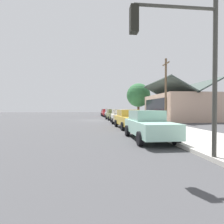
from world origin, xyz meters
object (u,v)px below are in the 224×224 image
car_silver (110,113)px  fire_hydrant_red (124,117)px  car_olive (113,114)px  car_cherry (106,113)px  car_seafoam (148,125)px  shade_tree (138,95)px  traffic_light_main (183,50)px  car_mustard (129,119)px  utility_pole_wooden (166,89)px  car_charcoal (105,112)px  car_ivory (119,116)px

car_silver → fire_hydrant_red: car_silver is taller
car_olive → fire_hydrant_red: bearing=54.8°
car_cherry → car_silver: bearing=0.2°
car_seafoam → shade_tree: size_ratio=0.75×
shade_tree → traffic_light_main: size_ratio=1.23×
traffic_light_main → shade_tree: bearing=168.5°
car_mustard → traffic_light_main: (9.95, -0.27, 2.68)m
car_seafoam → car_olive: bearing=179.7°
shade_tree → traffic_light_main: bearing=-11.5°
car_olive → utility_pole_wooden: 9.12m
car_charcoal → traffic_light_main: traffic_light_main is taller
car_silver → car_olive: size_ratio=1.02×
car_ivory → car_mustard: size_ratio=0.99×
car_seafoam → fire_hydrant_red: (-16.50, 1.47, -0.32)m
car_charcoal → car_seafoam: same height
car_cherry → fire_hydrant_red: car_cherry is taller
utility_pole_wooden → car_charcoal: bearing=-166.9°
car_cherry → car_silver: same height
car_ivory → fire_hydrant_red: car_ivory is taller
car_seafoam → utility_pole_wooden: (-10.79, 5.47, 3.11)m
traffic_light_main → fire_hydrant_red: 21.01m
car_mustard → shade_tree: bearing=160.5°
traffic_light_main → car_olive: bearing=179.4°
car_olive → fire_hydrant_red: (0.91, 1.44, -0.32)m
car_mustard → fire_hydrant_red: size_ratio=6.66×
traffic_light_main → fire_hydrant_red: (-20.73, 1.66, -2.99)m
car_charcoal → car_seafoam: 34.60m
car_charcoal → shade_tree: (10.75, 5.59, 3.38)m
car_silver → traffic_light_main: size_ratio=0.91×
car_charcoal → car_ivory: bearing=2.0°
fire_hydrant_red → traffic_light_main: bearing=-4.6°
car_cherry → utility_pole_wooden: size_ratio=0.66×
car_cherry → car_mustard: (23.60, 0.19, -0.00)m
car_mustard → traffic_light_main: bearing=-4.3°
car_charcoal → car_cherry: 5.28m
car_silver → traffic_light_main: traffic_light_main is taller
car_mustard → traffic_light_main: traffic_light_main is taller
car_silver → utility_pole_wooden: bearing=23.8°
car_silver → car_ivory: size_ratio=1.01×
car_charcoal → shade_tree: 12.58m
shade_tree → utility_pole_wooden: 13.06m
car_charcoal → traffic_light_main: (38.83, -0.12, 2.68)m
car_silver → car_ivory: 11.81m
car_seafoam → traffic_light_main: bearing=-2.8°
car_charcoal → shade_tree: bearing=29.1°
car_seafoam → traffic_light_main: (4.23, -0.19, 2.68)m
car_cherry → shade_tree: bearing=43.8°
car_charcoal → traffic_light_main: size_ratio=0.88×
car_ivory → car_olive: bearing=-177.0°
car_mustard → utility_pole_wooden: utility_pole_wooden is taller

